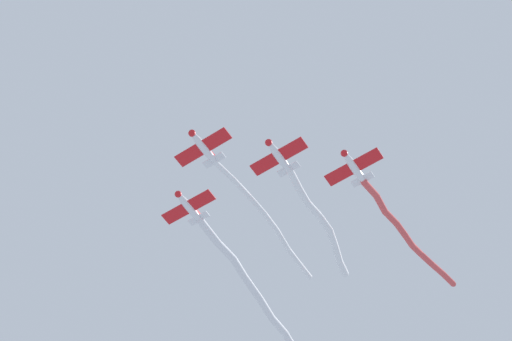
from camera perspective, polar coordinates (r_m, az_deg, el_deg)
The scene contains 8 objects.
airplane_lead at distance 73.00m, azimuth -4.40°, elevation 1.95°, with size 6.55×5.08×1.64m.
smoke_trail_lead at distance 79.14m, azimuth 1.07°, elevation -4.40°, with size 8.66×19.62×2.69m.
airplane_left_wing at distance 73.39m, azimuth 1.91°, elevation 1.19°, with size 6.55×5.08×1.64m.
smoke_trail_left_wing at distance 78.66m, azimuth 5.49°, elevation -4.58°, with size 5.65×16.44×1.99m.
airplane_right_wing at distance 77.60m, azimuth -5.60°, elevation -3.01°, with size 6.56×5.08×1.64m.
smoke_trail_right_wing at distance 83.99m, azimuth -0.29°, elevation -9.85°, with size 9.13×22.22×2.12m.
airplane_slot at distance 74.41m, azimuth 8.10°, elevation 0.31°, with size 6.54×5.07×1.64m.
smoke_trail_slot at distance 84.07m, azimuth 12.61°, elevation -5.48°, with size 11.27×21.08×5.47m.
Camera 1 is at (-16.06, 40.42, 2.02)m, focal length 48.22 mm.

